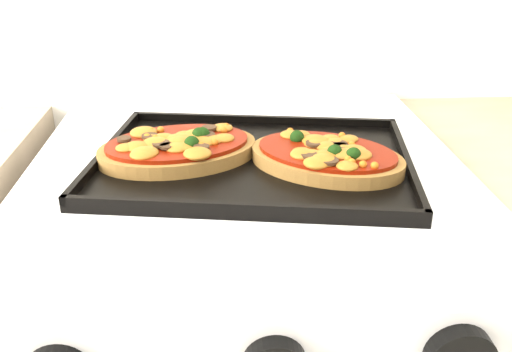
{
  "coord_description": "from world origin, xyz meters",
  "views": [
    {
      "loc": [
        0.01,
        0.98,
        1.22
      ],
      "look_at": [
        0.05,
        1.63,
        0.92
      ],
      "focal_mm": 40.0,
      "sensor_mm": 36.0,
      "label": 1
    }
  ],
  "objects": [
    {
      "name": "control_panel",
      "position": [
        0.04,
        1.39,
        0.85
      ],
      "size": [
        0.6,
        0.02,
        0.09
      ],
      "primitive_type": "cube",
      "color": "silver",
      "rests_on": "stove"
    },
    {
      "name": "baking_tray",
      "position": [
        0.05,
        1.68,
        0.92
      ],
      "size": [
        0.45,
        0.36,
        0.02
      ],
      "primitive_type": "cube",
      "rotation": [
        0.0,
        0.0,
        -0.15
      ],
      "color": "black",
      "rests_on": "stove"
    },
    {
      "name": "pizza_left",
      "position": [
        -0.05,
        1.7,
        0.94
      ],
      "size": [
        0.24,
        0.19,
        0.03
      ],
      "primitive_type": null,
      "rotation": [
        0.0,
        0.0,
        0.25
      ],
      "color": "olive",
      "rests_on": "baking_tray"
    },
    {
      "name": "pizza_right",
      "position": [
        0.14,
        1.66,
        0.93
      ],
      "size": [
        0.24,
        0.22,
        0.03
      ],
      "primitive_type": null,
      "rotation": [
        0.0,
        0.0,
        -0.52
      ],
      "color": "olive",
      "rests_on": "baking_tray"
    }
  ]
}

